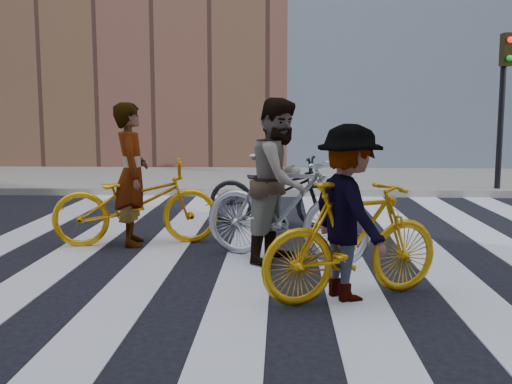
# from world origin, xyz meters

# --- Properties ---
(ground) EXTENTS (100.00, 100.00, 0.00)m
(ground) POSITION_xyz_m (0.00, 0.00, 0.00)
(ground) COLOR black
(ground) RESTS_ON ground
(sidewalk_far) EXTENTS (100.00, 5.00, 0.15)m
(sidewalk_far) POSITION_xyz_m (0.00, 7.50, 0.07)
(sidewalk_far) COLOR gray
(sidewalk_far) RESTS_ON ground
(zebra_crosswalk) EXTENTS (8.25, 10.00, 0.01)m
(zebra_crosswalk) POSITION_xyz_m (0.00, 0.00, 0.01)
(zebra_crosswalk) COLOR silver
(zebra_crosswalk) RESTS_ON ground
(traffic_signal) EXTENTS (0.22, 0.42, 3.33)m
(traffic_signal) POSITION_xyz_m (4.40, 5.32, 2.28)
(traffic_signal) COLOR black
(traffic_signal) RESTS_ON ground
(bike_yellow_left) EXTENTS (2.26, 1.21, 1.13)m
(bike_yellow_left) POSITION_xyz_m (-2.07, 0.41, 0.56)
(bike_yellow_left) COLOR #F5A50D
(bike_yellow_left) RESTS_ON ground
(bike_silver_mid) EXTENTS (2.15, 1.40, 1.26)m
(bike_silver_mid) POSITION_xyz_m (-0.12, -0.37, 0.63)
(bike_silver_mid) COLOR #B7B8C2
(bike_silver_mid) RESTS_ON ground
(bike_yellow_right) EXTENTS (1.92, 1.26, 1.12)m
(bike_yellow_right) POSITION_xyz_m (0.51, -1.82, 0.56)
(bike_yellow_right) COLOR orange
(bike_yellow_right) RESTS_ON ground
(bike_dark_rear) EXTENTS (2.17, 1.10, 1.09)m
(bike_dark_rear) POSITION_xyz_m (-0.26, 1.72, 0.54)
(bike_dark_rear) COLOR black
(bike_dark_rear) RESTS_ON ground
(rider_left) EXTENTS (0.59, 0.77, 1.87)m
(rider_left) POSITION_xyz_m (-2.12, 0.41, 0.94)
(rider_left) COLOR slate
(rider_left) RESTS_ON ground
(rider_mid) EXTENTS (1.04, 1.15, 1.91)m
(rider_mid) POSITION_xyz_m (-0.17, -0.37, 0.96)
(rider_mid) COLOR slate
(rider_mid) RESTS_ON ground
(rider_right) EXTENTS (1.00, 1.22, 1.64)m
(rider_right) POSITION_xyz_m (0.46, -1.82, 0.82)
(rider_right) COLOR slate
(rider_right) RESTS_ON ground
(rider_rear) EXTENTS (0.59, 1.04, 1.68)m
(rider_rear) POSITION_xyz_m (-0.31, 1.72, 0.84)
(rider_rear) COLOR slate
(rider_rear) RESTS_ON ground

